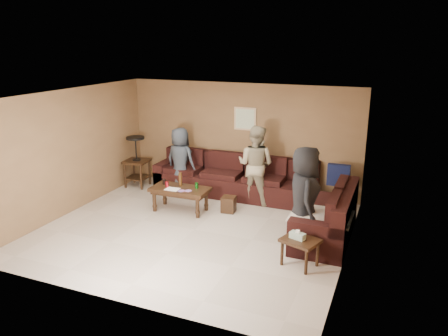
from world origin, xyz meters
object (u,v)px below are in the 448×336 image
waste_bin (229,204)px  person_right (304,197)px  person_left (180,160)px  sectional_sofa (261,193)px  person_middle (256,165)px  end_table_left (137,161)px  coffee_table (180,191)px  side_table_right (300,243)px

waste_bin → person_right: bearing=-27.5°
person_left → waste_bin: bearing=161.2°
sectional_sofa → person_middle: (-0.22, 0.28, 0.53)m
end_table_left → person_middle: size_ratio=0.72×
sectional_sofa → end_table_left: (-3.21, 0.26, 0.31)m
coffee_table → side_table_right: bearing=-25.5°
person_left → person_middle: bearing=-172.5°
sectional_sofa → waste_bin: (-0.55, -0.45, -0.16)m
coffee_table → person_right: 2.78m
waste_bin → person_left: 1.76m
side_table_right → sectional_sofa: bearing=121.6°
sectional_sofa → person_left: person_left is taller
sectional_sofa → coffee_table: size_ratio=3.86×
sectional_sofa → person_right: 1.87m
coffee_table → side_table_right: 3.10m
sectional_sofa → side_table_right: sectional_sofa is taller
sectional_sofa → end_table_left: size_ratio=3.81×
side_table_right → person_left: (-3.33, 2.39, 0.37)m
side_table_right → waste_bin: size_ratio=2.03×
waste_bin → person_right: person_right is taller
end_table_left → person_left: person_left is taller
sectional_sofa → person_right: person_right is taller
waste_bin → person_middle: size_ratio=0.19×
waste_bin → person_middle: person_middle is taller
end_table_left → person_left: size_ratio=0.80×
waste_bin → person_right: 2.07m
side_table_right → person_left: person_left is taller
sectional_sofa → waste_bin: size_ratio=14.28×
person_middle → sectional_sofa: bearing=134.5°
end_table_left → person_right: size_ratio=0.70×
end_table_left → person_middle: bearing=0.4°
sectional_sofa → waste_bin: sectional_sofa is taller
waste_bin → person_left: size_ratio=0.21×
coffee_table → person_middle: (1.28, 1.05, 0.43)m
end_table_left → person_right: person_right is taller
person_middle → person_right: 2.15m
coffee_table → end_table_left: bearing=148.9°
person_middle → side_table_right: bearing=128.8°
side_table_right → person_middle: person_middle is taller
end_table_left → sectional_sofa: bearing=-4.6°
person_right → person_left: bearing=43.1°
sectional_sofa → coffee_table: bearing=-152.8°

